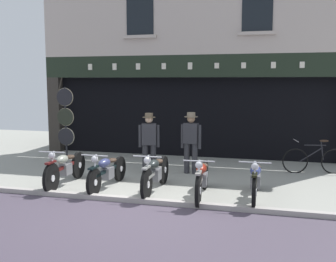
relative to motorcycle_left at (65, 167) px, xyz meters
name	(u,v)px	position (x,y,z in m)	size (l,w,h in m)	color
ground	(120,222)	(2.15, -1.91, -0.47)	(22.15, 22.00, 0.18)	gray
shop_facade	(200,103)	(2.15, 6.09, 1.24)	(10.45, 4.42, 6.07)	black
motorcycle_left	(65,167)	(0.00, 0.00, 0.00)	(0.62, 2.09, 0.93)	black
motorcycle_center_left	(107,171)	(1.07, 0.01, -0.02)	(0.62, 2.03, 0.91)	black
motorcycle_center	(155,173)	(2.23, 0.03, 0.00)	(0.62, 2.09, 0.93)	black
motorcycle_center_right	(202,177)	(3.32, -0.15, 0.00)	(0.62, 2.07, 0.93)	black
motorcycle_right	(255,179)	(4.43, 0.03, -0.01)	(0.62, 2.05, 0.92)	black
salesman_left	(149,140)	(1.56, 1.70, 0.47)	(0.55, 0.35, 1.63)	#2D2D33
shopkeeper_center	(191,140)	(2.64, 1.99, 0.48)	(0.56, 0.36, 1.65)	#2D2D33
tyre_sign_pole	(66,118)	(-1.60, 2.93, 0.89)	(0.57, 0.06, 2.29)	#232328
advert_board_near	(270,107)	(4.65, 4.47, 1.23)	(0.70, 0.03, 1.12)	silver
leaning_bicycle	(315,160)	(5.88, 2.86, -0.07)	(1.69, 0.53, 0.94)	black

